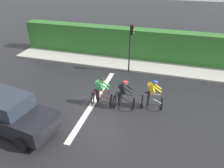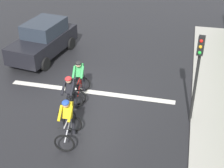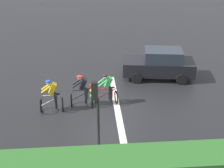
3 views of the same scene
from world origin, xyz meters
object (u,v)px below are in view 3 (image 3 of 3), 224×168
Objects in this scene: cyclist_mid at (107,90)px; traffic_light_near_crossing at (96,111)px; car_black at (159,64)px; cyclist_second at (82,91)px; cyclist_lead at (52,97)px.

cyclist_mid is 0.50× the size of traffic_light_near_crossing.
cyclist_mid is at bearing 131.99° from car_black.
car_black is 8.39m from traffic_light_near_crossing.
traffic_light_near_crossing is (-7.31, 3.91, 1.35)m from car_black.
cyclist_second and cyclist_mid have the same top height.
cyclist_lead is 2.68m from cyclist_mid.
cyclist_second is at bearing 92.34° from cyclist_mid.
cyclist_second is at bearing 123.70° from car_black.
cyclist_second is 4.58m from traffic_light_near_crossing.
cyclist_mid is (0.05, -1.22, 0.00)m from cyclist_second.
cyclist_lead and cyclist_second have the same top height.
traffic_light_near_crossing is at bearing 151.86° from car_black.
cyclist_mid is at bearing -8.32° from traffic_light_near_crossing.
cyclist_mid is 4.64m from traffic_light_near_crossing.
cyclist_second is 0.39× the size of car_black.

